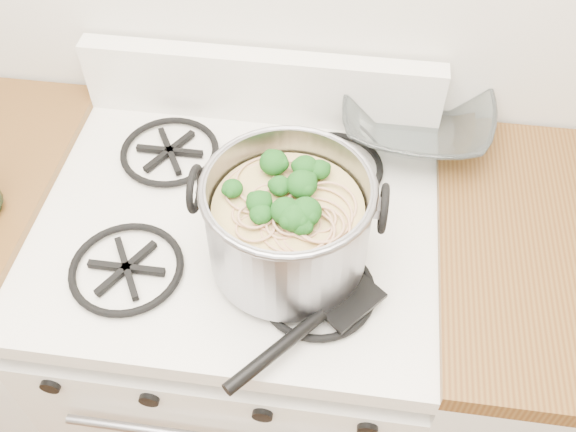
{
  "coord_description": "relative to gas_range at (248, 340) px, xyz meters",
  "views": [
    {
      "loc": [
        0.2,
        0.5,
        1.84
      ],
      "look_at": [
        0.11,
        1.17,
        1.03
      ],
      "focal_mm": 40.0,
      "sensor_mm": 36.0,
      "label": 1
    }
  ],
  "objects": [
    {
      "name": "gas_range",
      "position": [
        0.0,
        0.0,
        0.0
      ],
      "size": [
        0.76,
        0.66,
        0.92
      ],
      "color": "white",
      "rests_on": "ground"
    },
    {
      "name": "counter_left",
      "position": [
        -0.51,
        0.0,
        0.02
      ],
      "size": [
        0.25,
        0.65,
        0.92
      ],
      "color": "silver",
      "rests_on": "ground"
    },
    {
      "name": "stock_pot",
      "position": [
        0.11,
        -0.09,
        0.58
      ],
      "size": [
        0.32,
        0.29,
        0.19
      ],
      "color": "gray",
      "rests_on": "gas_range"
    },
    {
      "name": "spatula",
      "position": [
        0.22,
        -0.16,
        0.5
      ],
      "size": [
        0.42,
        0.42,
        0.02
      ],
      "primitive_type": null,
      "rotation": [
        0.0,
        0.0,
        -0.7
      ],
      "color": "black",
      "rests_on": "gas_range"
    },
    {
      "name": "glass_bowl",
      "position": [
        0.33,
        0.27,
        0.5
      ],
      "size": [
        0.13,
        0.13,
        0.03
      ],
      "primitive_type": "imported",
      "rotation": [
        0.0,
        0.0,
        -0.07
      ],
      "color": "white",
      "rests_on": "gas_range"
    }
  ]
}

